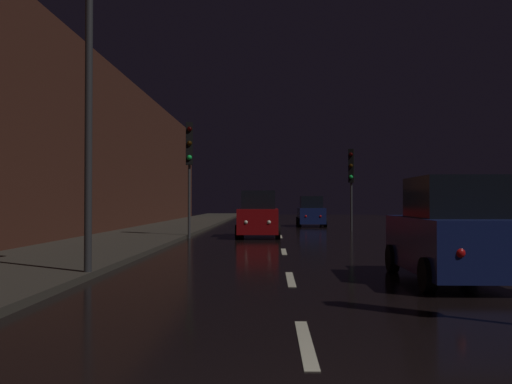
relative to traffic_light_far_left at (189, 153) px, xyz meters
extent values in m
cube|color=black|center=(4.09, 3.42, -3.80)|extent=(25.18, 84.00, 0.02)
cube|color=#38332B|center=(-2.30, 3.42, -3.72)|extent=(4.40, 84.00, 0.15)
cube|color=#472319|center=(-4.90, -0.08, 0.55)|extent=(0.80, 63.00, 8.68)
cube|color=beige|center=(4.09, -18.08, -3.79)|extent=(0.16, 2.20, 0.01)
cube|color=beige|center=(4.09, -12.86, -3.79)|extent=(0.16, 2.20, 0.01)
cube|color=beige|center=(4.09, -6.45, -3.79)|extent=(0.16, 2.20, 0.01)
cube|color=beige|center=(4.09, 1.31, -3.79)|extent=(0.16, 2.20, 0.01)
cube|color=beige|center=(4.09, 9.54, -3.79)|extent=(0.16, 2.20, 0.01)
cylinder|color=#38383A|center=(0.00, 0.02, -2.15)|extent=(0.12, 0.12, 3.29)
cube|color=black|center=(0.00, 0.02, 0.44)|extent=(0.36, 0.39, 1.90)
sphere|color=black|center=(0.03, -0.16, 1.08)|extent=(0.22, 0.22, 0.22)
sphere|color=black|center=(0.03, -0.16, 0.44)|extent=(0.22, 0.22, 0.22)
sphere|color=#19D84C|center=(0.03, -0.16, -0.19)|extent=(0.22, 0.22, 0.22)
cylinder|color=#38383A|center=(8.18, 6.73, -2.44)|extent=(0.12, 0.12, 2.71)
cube|color=black|center=(8.18, 6.73, -0.13)|extent=(0.38, 0.40, 1.90)
sphere|color=black|center=(8.14, 6.55, 0.50)|extent=(0.22, 0.22, 0.22)
sphere|color=black|center=(8.14, 6.55, -0.13)|extent=(0.22, 0.22, 0.22)
sphere|color=#19D84C|center=(8.14, 6.55, -0.77)|extent=(0.22, 0.22, 0.22)
cylinder|color=#2D2D30|center=(-0.20, -12.93, -0.12)|extent=(0.16, 0.16, 7.36)
cube|color=maroon|center=(3.08, 0.90, -3.03)|extent=(1.78, 4.15, 1.09)
cube|color=black|center=(3.08, 1.05, -2.07)|extent=(1.51, 2.08, 0.83)
cylinder|color=black|center=(3.95, -0.55, -3.48)|extent=(0.22, 0.63, 0.63)
cylinder|color=black|center=(2.21, -0.55, -3.48)|extent=(0.22, 0.63, 0.63)
cylinder|color=black|center=(3.95, 2.36, -3.48)|extent=(0.22, 0.63, 0.63)
cylinder|color=black|center=(2.21, 2.36, -3.48)|extent=(0.22, 0.63, 0.63)
sphere|color=white|center=(3.57, -1.13, -3.03)|extent=(0.18, 0.18, 0.18)
sphere|color=white|center=(2.59, -1.13, -3.03)|extent=(0.18, 0.18, 0.18)
sphere|color=red|center=(3.57, 2.94, -3.03)|extent=(0.18, 0.18, 0.18)
sphere|color=red|center=(2.59, 2.94, -3.03)|extent=(0.18, 0.18, 0.18)
cube|color=#141E51|center=(6.29, 12.16, -3.08)|extent=(1.66, 3.88, 1.02)
cube|color=black|center=(6.29, 12.02, -2.18)|extent=(1.41, 1.94, 0.78)
cylinder|color=black|center=(5.47, 13.51, -3.50)|extent=(0.20, 0.59, 0.59)
cylinder|color=black|center=(7.10, 13.51, -3.50)|extent=(0.20, 0.59, 0.59)
cylinder|color=black|center=(5.47, 10.80, -3.50)|extent=(0.20, 0.59, 0.59)
cylinder|color=black|center=(7.10, 10.80, -3.50)|extent=(0.20, 0.59, 0.59)
sphere|color=slate|center=(5.83, 14.06, -3.08)|extent=(0.17, 0.17, 0.17)
sphere|color=slate|center=(6.74, 14.06, -3.08)|extent=(0.17, 0.17, 0.17)
sphere|color=red|center=(5.83, 10.26, -3.08)|extent=(0.17, 0.17, 0.17)
sphere|color=red|center=(6.74, 10.26, -3.08)|extent=(0.17, 0.17, 0.17)
cube|color=#141E51|center=(7.38, -13.02, -3.03)|extent=(1.78, 4.16, 1.09)
cube|color=black|center=(7.38, -13.17, -2.07)|extent=(1.52, 2.08, 0.83)
cylinder|color=black|center=(6.51, -11.56, -3.48)|extent=(0.22, 0.63, 0.63)
cylinder|color=black|center=(8.26, -11.56, -3.48)|extent=(0.22, 0.63, 0.63)
cylinder|color=black|center=(6.51, -14.48, -3.48)|extent=(0.22, 0.63, 0.63)
sphere|color=slate|center=(6.89, -10.98, -3.03)|extent=(0.18, 0.18, 0.18)
sphere|color=slate|center=(7.87, -10.98, -3.03)|extent=(0.18, 0.18, 0.18)
sphere|color=red|center=(6.89, -15.06, -3.03)|extent=(0.18, 0.18, 0.18)
camera|label=1|loc=(3.70, -24.51, -2.16)|focal=38.68mm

